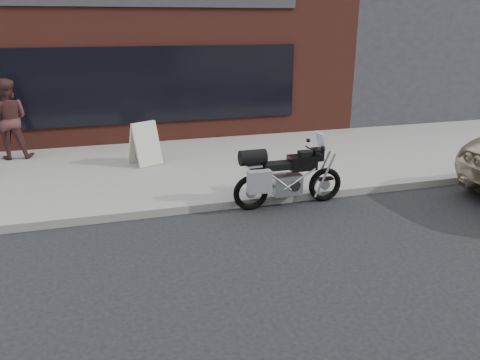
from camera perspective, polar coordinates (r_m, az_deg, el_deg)
The scene contains 7 objects.
ground at distance 5.50m, azimuth 12.47°, elevation -18.68°, with size 120.00×120.00×0.00m, color black.
near_sidewalk at distance 11.46m, azimuth -4.12°, elevation 2.36°, with size 44.00×6.00×0.15m, color gray.
storefront at distance 17.78m, azimuth -15.81°, elevation 14.69°, with size 14.00×10.07×4.50m.
neighbour_building at distance 21.59m, azimuth 19.33°, elevation 16.96°, with size 10.00×10.00×6.00m, color #2B2B30.
motorcycle at distance 8.65m, azimuth 5.20°, elevation 0.44°, with size 2.17×0.73×1.37m.
sandwich_sign at distance 11.03m, azimuth -11.58°, elevation 4.43°, with size 0.80×0.78×0.99m.
cafe_patron_left at distance 12.47m, azimuth -26.41°, elevation 6.66°, with size 0.93×0.72×1.91m, color #4A2727.
Camera 1 is at (-2.26, -3.77, 3.30)m, focal length 35.00 mm.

